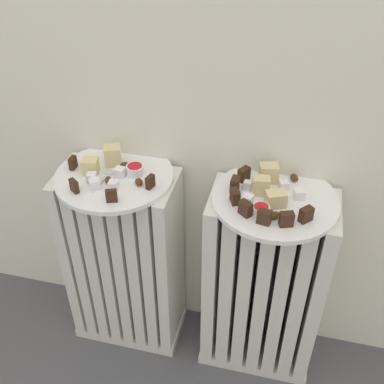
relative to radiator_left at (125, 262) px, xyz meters
name	(u,v)px	position (x,y,z in m)	size (l,w,h in m)	color
radiator_left	(125,262)	(0.00, 0.00, 0.00)	(0.32, 0.18, 0.60)	silver
radiator_right	(263,287)	(0.41, 0.00, 0.00)	(0.32, 0.18, 0.60)	silver
plate_left	(114,176)	(0.00, 0.00, 0.31)	(0.30, 0.30, 0.01)	white
plate_right	(275,200)	(0.41, 0.00, 0.31)	(0.30, 0.30, 0.01)	white
dark_cake_slice_left_0	(73,163)	(-0.11, 0.00, 0.33)	(0.03, 0.01, 0.03)	#382114
dark_cake_slice_left_1	(74,186)	(-0.06, -0.09, 0.33)	(0.03, 0.01, 0.03)	#382114
dark_cake_slice_left_2	(111,196)	(0.04, -0.10, 0.33)	(0.03, 0.01, 0.03)	#382114
dark_cake_slice_left_3	(150,182)	(0.11, -0.03, 0.33)	(0.03, 0.01, 0.03)	#382114
marble_cake_slice_left_0	(113,155)	(-0.02, 0.04, 0.34)	(0.04, 0.04, 0.05)	beige
marble_cake_slice_left_1	(90,166)	(-0.06, -0.01, 0.33)	(0.04, 0.03, 0.04)	beige
turkish_delight_left_0	(92,178)	(-0.04, -0.04, 0.33)	(0.02, 0.02, 0.02)	white
turkish_delight_left_1	(114,185)	(0.02, -0.06, 0.33)	(0.02, 0.02, 0.02)	white
turkish_delight_left_2	(95,184)	(-0.02, -0.07, 0.33)	(0.02, 0.02, 0.02)	white
turkish_delight_left_3	(120,172)	(0.02, 0.00, 0.33)	(0.02, 0.02, 0.02)	white
medjool_date_left_0	(125,165)	(0.02, 0.04, 0.32)	(0.03, 0.01, 0.01)	#4C2814
medjool_date_left_1	(139,182)	(0.07, -0.03, 0.32)	(0.03, 0.02, 0.01)	#4C2814
medjool_date_left_2	(108,180)	(0.00, -0.04, 0.32)	(0.02, 0.02, 0.02)	#4C2814
jam_bowl_left	(135,169)	(0.05, 0.01, 0.33)	(0.04, 0.04, 0.02)	white
dark_cake_slice_right_0	(244,174)	(0.32, 0.05, 0.33)	(0.03, 0.02, 0.03)	#382114
dark_cake_slice_right_1	(235,184)	(0.31, 0.01, 0.33)	(0.03, 0.02, 0.03)	#382114
dark_cake_slice_right_2	(235,196)	(0.32, -0.04, 0.33)	(0.03, 0.02, 0.03)	#382114
dark_cake_slice_right_3	(245,208)	(0.34, -0.08, 0.33)	(0.03, 0.02, 0.03)	#382114
dark_cake_slice_right_4	(264,217)	(0.39, -0.10, 0.33)	(0.03, 0.02, 0.03)	#382114
dark_cake_slice_right_5	(287,219)	(0.44, -0.09, 0.33)	(0.03, 0.02, 0.03)	#382114
dark_cake_slice_right_6	(306,215)	(0.48, -0.07, 0.33)	(0.03, 0.02, 0.03)	#382114
marble_cake_slice_right_0	(261,186)	(0.37, 0.01, 0.34)	(0.04, 0.03, 0.05)	beige
marble_cake_slice_right_1	(276,199)	(0.41, -0.03, 0.33)	(0.05, 0.03, 0.04)	beige
marble_cake_slice_right_2	(269,173)	(0.38, 0.06, 0.34)	(0.04, 0.03, 0.05)	beige
turkish_delight_right_0	(248,185)	(0.34, 0.02, 0.32)	(0.02, 0.02, 0.02)	white
turkish_delight_right_1	(299,194)	(0.46, 0.01, 0.33)	(0.02, 0.02, 0.02)	white
turkish_delight_right_2	(284,185)	(0.42, 0.04, 0.32)	(0.02, 0.02, 0.02)	white
turkish_delight_right_3	(247,200)	(0.34, -0.04, 0.33)	(0.03, 0.03, 0.03)	white
medjool_date_right_0	(294,178)	(0.44, 0.08, 0.32)	(0.03, 0.02, 0.02)	#4C2814
medjool_date_right_1	(274,215)	(0.41, -0.08, 0.32)	(0.03, 0.02, 0.02)	#4C2814
jam_bowl_right	(261,210)	(0.38, -0.07, 0.33)	(0.04, 0.04, 0.02)	white
fork	(104,179)	(-0.02, -0.03, 0.32)	(0.02, 0.10, 0.00)	silver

